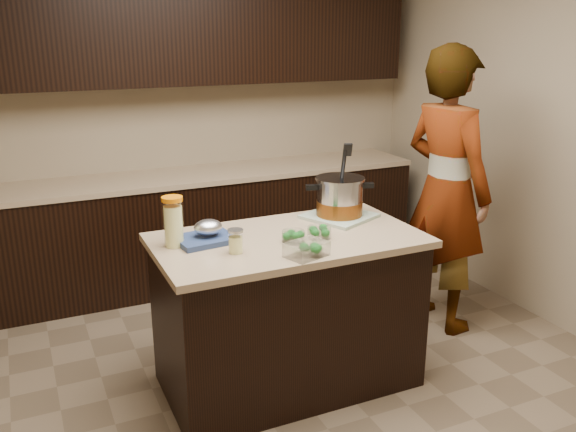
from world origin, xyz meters
name	(u,v)px	position (x,y,z in m)	size (l,w,h in m)	color
ground_plane	(288,381)	(0.00, 0.00, 0.00)	(4.00, 4.00, 0.00)	brown
room_shell	(288,85)	(0.00, 0.00, 1.71)	(4.04, 4.04, 2.72)	tan
back_cabinets	(197,167)	(0.00, 1.74, 0.94)	(3.60, 0.63, 2.33)	black
island	(288,311)	(0.00, 0.00, 0.45)	(1.46, 0.81, 0.90)	black
dish_towel	(339,216)	(0.43, 0.19, 0.91)	(0.36, 0.36, 0.02)	#557E5E
stock_pot	(340,199)	(0.43, 0.19, 1.02)	(0.40, 0.36, 0.41)	#B7B7BC
lemonade_pitcher	(173,224)	(-0.60, 0.12, 1.02)	(0.13, 0.13, 0.26)	#F8F797
mason_jar	(236,242)	(-0.34, -0.11, 0.96)	(0.10, 0.10, 0.13)	#F8F797
broccoli_tub_left	(293,237)	(0.00, -0.08, 0.93)	(0.16, 0.16, 0.06)	silver
broccoli_tub_right	(319,233)	(0.15, -0.08, 0.93)	(0.16, 0.16, 0.06)	silver
broccoli_tub_rect	(307,250)	(-0.04, -0.31, 0.93)	(0.24, 0.20, 0.07)	silver
blue_tray	(206,235)	(-0.43, 0.11, 0.94)	(0.33, 0.27, 0.11)	navy
person	(446,191)	(1.29, 0.27, 0.95)	(0.70, 0.46, 1.91)	gray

